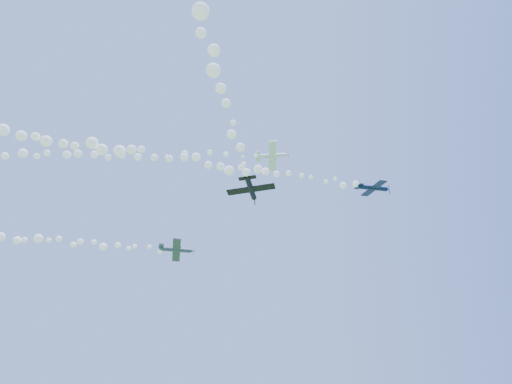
# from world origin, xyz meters

# --- Properties ---
(plane_white) EXTENTS (6.50, 6.60, 2.08)m
(plane_white) POSITION_xyz_m (7.19, -6.27, 55.41)
(plane_white) COLOR white
(smoke_trail_white) EXTENTS (83.77, 8.23, 2.76)m
(smoke_trail_white) POSITION_xyz_m (-36.59, -9.44, 55.09)
(smoke_trail_white) COLOR white
(plane_navy) EXTENTS (6.52, 6.74, 2.15)m
(plane_navy) POSITION_xyz_m (24.52, -5.99, 47.23)
(plane_navy) COLOR #0D173B
(smoke_trail_navy) EXTENTS (65.05, 21.69, 2.62)m
(smoke_trail_navy) POSITION_xyz_m (-9.83, -16.56, 47.01)
(smoke_trail_navy) COLOR white
(plane_grey) EXTENTS (7.05, 7.42, 2.14)m
(plane_grey) POSITION_xyz_m (-12.00, 5.84, 42.93)
(plane_grey) COLOR #3A4255
(plane_black) EXTENTS (6.87, 6.55, 1.82)m
(plane_black) POSITION_xyz_m (4.19, -18.57, 38.35)
(plane_black) COLOR black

